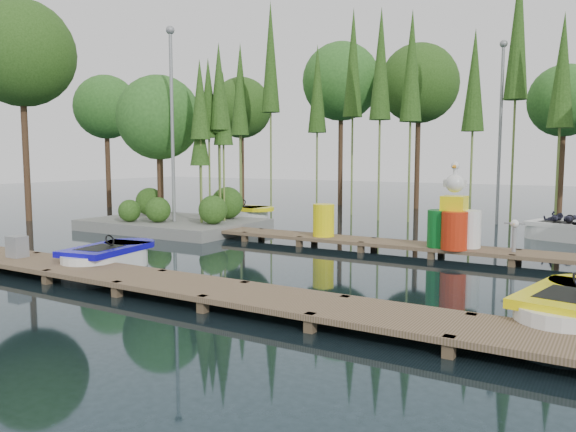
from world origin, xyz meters
The scene contains 15 objects.
ground_plane centered at (0.00, 0.00, 0.00)m, with size 90.00×90.00×0.00m, color #1D2F37.
near_dock centered at (0.00, -4.50, 0.23)m, with size 18.00×1.50×0.50m.
far_dock centered at (1.00, 2.50, 0.23)m, with size 15.00×1.20×0.50m.
island centered at (-6.30, 3.29, 3.18)m, with size 6.20×4.20×6.75m.
tree_screen centered at (-2.04, 10.60, 6.12)m, with size 34.42×18.53×10.31m.
lamp_island centered at (-5.50, 2.50, 4.26)m, with size 0.30×0.30×7.25m.
lamp_rear centered at (4.00, 11.00, 4.26)m, with size 0.30×0.30×7.25m.
boat_blue centered at (-2.24, -3.39, 0.26)m, with size 1.62×2.88×0.92m.
boat_yellow_near centered at (7.80, -2.87, 0.29)m, with size 1.87×3.13×0.99m.
boat_yellow_far centered at (-5.64, 6.77, 0.31)m, with size 2.96×1.39×1.47m.
boat_white_far centered at (6.78, 7.61, 0.29)m, with size 3.00×1.97×1.31m.
utility_cabinet centered at (-4.13, -4.50, 0.56)m, with size 0.42×0.35×0.51m, color gray.
yellow_barrel centered at (0.56, 2.50, 0.79)m, with size 0.66×0.66×0.98m, color #FFEE0D.
drum_cluster centered at (4.54, 2.34, 0.97)m, with size 1.33×1.22×2.29m.
seagull_post centered at (6.02, 2.50, 0.86)m, with size 0.52×0.28×0.83m.
Camera 1 is at (8.39, -12.58, 2.72)m, focal length 35.00 mm.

